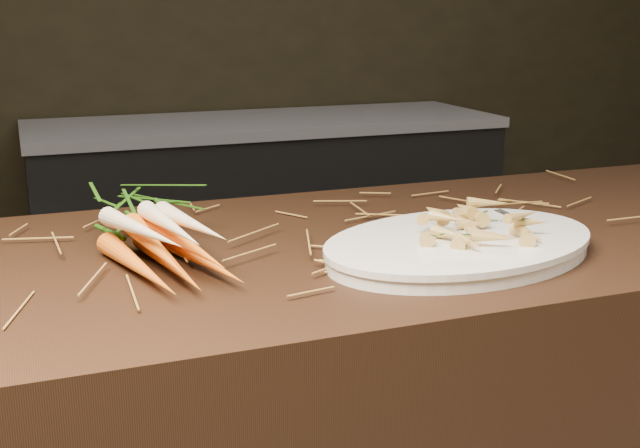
{
  "coord_description": "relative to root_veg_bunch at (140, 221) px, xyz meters",
  "views": [
    {
      "loc": [
        -0.61,
        -0.82,
        1.25
      ],
      "look_at": [
        -0.23,
        0.2,
        0.96
      ],
      "focal_mm": 45.0,
      "sensor_mm": 36.0,
      "label": 1
    }
  ],
  "objects": [
    {
      "name": "root_veg_bunch",
      "position": [
        0.0,
        0.0,
        0.0
      ],
      "size": [
        0.22,
        0.49,
        0.09
      ],
      "rotation": [
        0.0,
        0.0,
        0.14
      ],
      "color": "#DF5600",
      "rests_on": "main_counter"
    },
    {
      "name": "back_counter",
      "position": [
        0.75,
        1.81,
        -0.52
      ],
      "size": [
        1.82,
        0.62,
        0.84
      ],
      "color": "black",
      "rests_on": "ground"
    },
    {
      "name": "serving_fork",
      "position": [
        0.6,
        -0.19,
        -0.02
      ],
      "size": [
        0.02,
        0.17,
        0.0
      ],
      "primitive_type": "cube",
      "rotation": [
        0.0,
        0.0,
        -0.05
      ],
      "color": "silver",
      "rests_on": "serving_platter"
    },
    {
      "name": "straw_bedding",
      "position": [
        0.45,
        -0.07,
        -0.03
      ],
      "size": [
        1.4,
        0.6,
        0.02
      ],
      "primitive_type": null,
      "color": "olive",
      "rests_on": "main_counter"
    },
    {
      "name": "roasted_veg_heap",
      "position": [
        0.44,
        -0.2,
        0.0
      ],
      "size": [
        0.25,
        0.2,
        0.05
      ],
      "primitive_type": null,
      "rotation": [
        0.0,
        0.0,
        0.23
      ],
      "color": "#AE8C3B",
      "rests_on": "serving_platter"
    },
    {
      "name": "serving_platter",
      "position": [
        0.44,
        -0.2,
        -0.03
      ],
      "size": [
        0.5,
        0.39,
        0.02
      ],
      "primitive_type": null,
      "rotation": [
        0.0,
        0.0,
        0.23
      ],
      "color": "white",
      "rests_on": "main_counter"
    }
  ]
}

